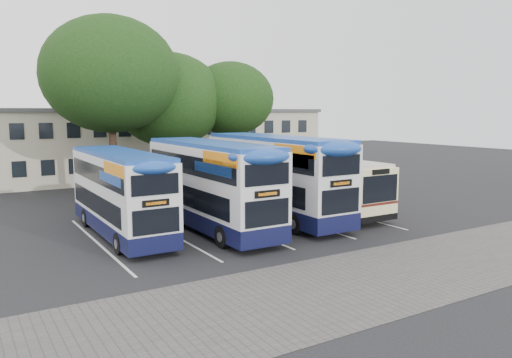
{
  "coord_description": "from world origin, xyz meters",
  "views": [
    {
      "loc": [
        -16.03,
        -17.49,
        5.9
      ],
      "look_at": [
        -2.37,
        5.0,
        2.36
      ],
      "focal_mm": 35.0,
      "sensor_mm": 36.0,
      "label": 1
    }
  ],
  "objects": [
    {
      "name": "tree_mid",
      "position": [
        -1.93,
        18.35,
        6.8
      ],
      "size": [
        8.3,
        8.3,
        10.34
      ],
      "color": "black",
      "rests_on": "ground"
    },
    {
      "name": "depot_building",
      "position": [
        0.0,
        26.99,
        3.15
      ],
      "size": [
        32.4,
        8.4,
        6.2
      ],
      "color": "#C2B49C",
      "rests_on": "ground"
    },
    {
      "name": "lamp_post",
      "position": [
        6.0,
        19.97,
        5.08
      ],
      "size": [
        0.25,
        1.05,
        9.06
      ],
      "color": "gray",
      "rests_on": "ground"
    },
    {
      "name": "ground",
      "position": [
        0.0,
        0.0,
        0.0
      ],
      "size": [
        120.0,
        120.0,
        0.0
      ],
      "primitive_type": "plane",
      "color": "black",
      "rests_on": "ground"
    },
    {
      "name": "bus_dd_right",
      "position": [
        -0.94,
        5.36,
        2.53
      ],
      "size": [
        2.67,
        11.02,
        4.59
      ],
      "color": "#0E1136",
      "rests_on": "ground"
    },
    {
      "name": "bus_dd_left",
      "position": [
        -9.37,
        5.97,
        2.23
      ],
      "size": [
        2.36,
        9.72,
        4.05
      ],
      "color": "#0E1136",
      "rests_on": "ground"
    },
    {
      "name": "paving_strip",
      "position": [
        -2.0,
        -5.0,
        0.01
      ],
      "size": [
        40.0,
        6.0,
        0.01
      ],
      "primitive_type": "cube",
      "color": "#595654",
      "rests_on": "ground"
    },
    {
      "name": "tree_right",
      "position": [
        2.75,
        17.26,
        6.91
      ],
      "size": [
        6.75,
        6.75,
        9.81
      ],
      "color": "black",
      "rests_on": "ground"
    },
    {
      "name": "bus_dd_mid",
      "position": [
        -5.13,
        4.91,
        2.44
      ],
      "size": [
        2.58,
        10.62,
        4.43
      ],
      "color": "#0E1136",
      "rests_on": "ground"
    },
    {
      "name": "bay_lines",
      "position": [
        -3.75,
        5.0,
        0.01
      ],
      "size": [
        14.12,
        11.0,
        0.01
      ],
      "color": "silver",
      "rests_on": "ground"
    },
    {
      "name": "tree_left",
      "position": [
        -6.77,
        16.48,
        8.37
      ],
      "size": [
        9.12,
        9.12,
        12.26
      ],
      "color": "black",
      "rests_on": "ground"
    },
    {
      "name": "bus_single",
      "position": [
        2.41,
        6.11,
        1.81
      ],
      "size": [
        2.73,
        10.72,
        3.2
      ],
      "color": "#FBEBA7",
      "rests_on": "ground"
    }
  ]
}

